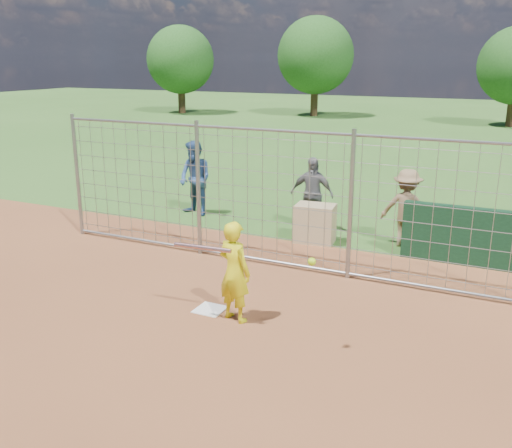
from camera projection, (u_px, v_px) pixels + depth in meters
The scene contains 11 objects.
ground at pixel (217, 305), 8.89m from camera, with size 100.00×100.00×0.00m, color #2D591E.
infield_dirt at pixel (83, 407), 6.29m from camera, with size 18.00×18.00×0.00m, color brown.
home_plate at pixel (210, 310), 8.71m from camera, with size 0.43×0.43×0.02m, color silver.
dugout_wall at pixel (474, 237), 10.44m from camera, with size 2.60×0.20×1.10m, color #11381E.
batter at pixel (234, 272), 8.20m from camera, with size 0.55×0.36×1.51m, color yellow.
bystander_a at pixel (195, 178), 13.76m from camera, with size 0.88×0.69×1.81m, color navy.
bystander_b at pixel (312, 194), 12.53m from camera, with size 0.97×0.40×1.65m, color slate.
bystander_c at pixel (406, 208), 11.50m from camera, with size 1.03×0.59×1.59m, color #816546.
equipment_bin at pixel (315, 223), 11.84m from camera, with size 0.80×0.55×0.80m, color tan.
equipment_in_play at pixel (227, 251), 7.72m from camera, with size 2.15×0.26×0.18m.
backstop_fence at pixel (270, 199), 10.27m from camera, with size 9.08×0.08×2.60m.
Camera 1 is at (4.10, -7.10, 3.72)m, focal length 40.00 mm.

